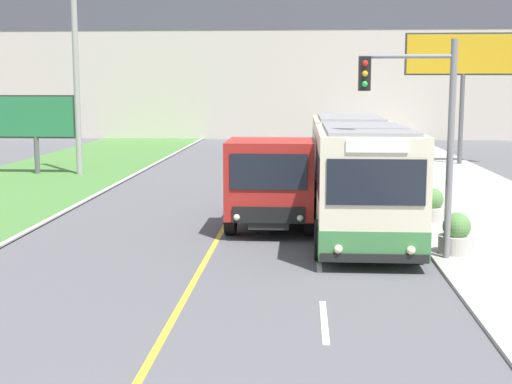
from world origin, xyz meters
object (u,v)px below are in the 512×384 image
dump_truck (272,184)px  traffic_light_mast (422,121)px  city_bus (355,171)px  billboard_large (464,60)px  billboard_small (35,119)px  planter_round_second (432,206)px  planter_round_near (456,235)px  planter_round_third (411,185)px  utility_pole_far (76,62)px

dump_truck → traffic_light_mast: traffic_light_mast is taller
city_bus → traffic_light_mast: bearing=-76.2°
traffic_light_mast → billboard_large: (5.58, 21.43, 2.16)m
billboard_large → billboard_small: bearing=-165.8°
billboard_small → planter_round_second: billboard_small is taller
billboard_large → planter_round_near: bearing=-102.3°
planter_round_second → planter_round_third: planter_round_third is taller
traffic_light_mast → billboard_small: bearing=133.9°
planter_round_second → utility_pole_far: bearing=142.6°
dump_truck → planter_round_near: bearing=-33.8°
utility_pole_far → billboard_small: 3.37m
traffic_light_mast → billboard_large: bearing=75.4°
billboard_small → planter_round_near: billboard_small is taller
billboard_small → dump_truck: bearing=-46.5°
billboard_large → planter_round_second: 17.89m
planter_round_second → planter_round_third: 4.34m
dump_truck → billboard_large: size_ratio=0.90×
planter_round_near → billboard_large: bearing=77.7°
city_bus → planter_round_near: (2.20, -4.30, -1.07)m
utility_pole_far → billboard_large: bearing=16.0°
traffic_light_mast → planter_round_second: 5.74m
traffic_light_mast → billboard_large: size_ratio=0.76×
dump_truck → utility_pole_far: 16.18m
traffic_light_mast → billboard_small: traffic_light_mast is taller
utility_pole_far → planter_round_second: bearing=-37.4°
billboard_large → planter_round_third: size_ratio=6.10×
dump_truck → planter_round_second: size_ratio=6.17×
city_bus → utility_pole_far: (-12.23, 11.20, 3.69)m
planter_round_second → planter_round_third: bearing=89.8°
planter_round_near → planter_round_second: size_ratio=1.01×
planter_round_third → dump_truck: bearing=-131.6°
city_bus → dump_truck: bearing=-155.7°
billboard_small → planter_round_near: (16.52, -15.59, -2.12)m
dump_truck → billboard_small: size_ratio=1.60×
traffic_light_mast → billboard_large: 22.25m
city_bus → planter_round_second: size_ratio=12.31×
utility_pole_far → planter_round_third: 16.79m
dump_truck → planter_round_near: dump_truck is taller
planter_round_near → utility_pole_far: bearing=132.9°
utility_pole_far → dump_truck: bearing=-51.8°
billboard_small → planter_round_second: (16.68, -11.25, -2.12)m
traffic_light_mast → city_bus: bearing=103.8°
planter_round_third → planter_round_second: bearing=-90.2°
traffic_light_mast → planter_round_near: size_ratio=5.17×
city_bus → planter_round_second: bearing=0.8°
billboard_small → planter_round_second: bearing=-34.0°
traffic_light_mast → planter_round_third: (1.20, 9.17, -2.81)m
dump_truck → utility_pole_far: utility_pole_far is taller
planter_round_near → planter_round_third: bearing=88.9°
traffic_light_mast → planter_round_near: traffic_light_mast is taller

